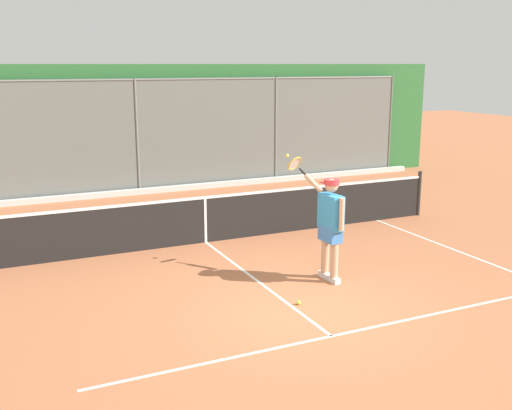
% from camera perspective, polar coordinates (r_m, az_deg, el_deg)
% --- Properties ---
extents(ground_plane, '(60.00, 60.00, 0.00)m').
position_cam_1_polar(ground_plane, '(9.00, 4.21, -10.13)').
color(ground_plane, '#A8603D').
extents(court_line_markings, '(8.53, 8.81, 0.01)m').
position_cam_1_polar(court_line_markings, '(8.05, 8.56, -13.15)').
color(court_line_markings, white).
rests_on(court_line_markings, ground).
extents(fence_backdrop, '(20.19, 1.37, 3.55)m').
position_cam_1_polar(fence_backdrop, '(17.76, -11.67, 7.09)').
color(fence_backdrop, slate).
rests_on(fence_backdrop, ground).
extents(tennis_net, '(10.96, 0.09, 1.07)m').
position_cam_1_polar(tennis_net, '(12.29, -4.80, -1.31)').
color(tennis_net, '#2D2D2D').
rests_on(tennis_net, ground).
extents(tennis_player, '(0.52, 1.41, 2.02)m').
position_cam_1_polar(tennis_player, '(10.07, 6.95, -1.49)').
color(tennis_player, silver).
rests_on(tennis_player, ground).
extents(tennis_ball_mid_court, '(0.07, 0.07, 0.07)m').
position_cam_1_polar(tennis_ball_mid_court, '(9.28, 4.04, -9.16)').
color(tennis_ball_mid_court, '#C1D138').
rests_on(tennis_ball_mid_court, ground).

